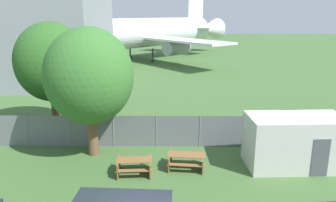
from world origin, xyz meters
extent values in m
cylinder|color=slate|center=(-7.64, 10.44, 0.96)|extent=(0.07, 0.07, 1.91)
cylinder|color=slate|center=(-5.09, 10.44, 0.96)|extent=(0.07, 0.07, 1.91)
cylinder|color=slate|center=(-2.55, 10.44, 0.96)|extent=(0.07, 0.07, 1.91)
cylinder|color=slate|center=(0.00, 10.44, 0.96)|extent=(0.07, 0.07, 1.91)
cylinder|color=slate|center=(2.55, 10.44, 0.96)|extent=(0.07, 0.07, 1.91)
cylinder|color=slate|center=(5.09, 10.44, 0.96)|extent=(0.07, 0.07, 1.91)
cylinder|color=slate|center=(7.64, 10.44, 0.96)|extent=(0.07, 0.07, 1.91)
cylinder|color=slate|center=(10.18, 10.44, 0.96)|extent=(0.07, 0.07, 1.91)
cube|color=slate|center=(0.00, 10.44, 0.96)|extent=(56.00, 0.01, 1.91)
cylinder|color=silver|center=(-5.23, 45.60, 4.56)|extent=(26.62, 27.47, 4.72)
cone|color=silver|center=(-18.47, 31.80, 4.56)|extent=(6.67, 6.67, 4.72)
cone|color=silver|center=(8.41, 59.83, 4.56)|extent=(7.15, 7.20, 4.25)
cube|color=silver|center=(3.07, 39.96, 3.86)|extent=(13.02, 14.76, 0.30)
cylinder|color=#939399|center=(1.74, 41.83, 2.64)|extent=(4.47, 4.54, 2.12)
cube|color=silver|center=(-11.22, 53.67, 3.86)|extent=(14.99, 12.64, 0.30)
cylinder|color=#939399|center=(-9.29, 52.41, 2.64)|extent=(4.47, 4.54, 2.12)
cube|color=silver|center=(5.39, 56.68, 5.04)|extent=(10.11, 9.91, 0.20)
cylinder|color=#2D2D33|center=(-12.78, 37.74, 1.10)|extent=(0.24, 0.24, 2.20)
cylinder|color=#2D2D33|center=(-12.78, 37.74, 0.28)|extent=(0.60, 0.61, 0.56)
cylinder|color=#2D2D33|center=(-2.03, 44.85, 1.10)|extent=(0.24, 0.24, 2.20)
cylinder|color=#2D2D33|center=(-2.03, 44.85, 0.28)|extent=(0.60, 0.61, 0.56)
cylinder|color=#2D2D33|center=(-6.12, 48.77, 1.10)|extent=(0.24, 0.24, 2.20)
cylinder|color=#2D2D33|center=(-6.12, 48.77, 0.28)|extent=(0.60, 0.61, 0.56)
cube|color=silver|center=(7.21, 7.95, 1.34)|extent=(4.98, 2.65, 2.68)
cube|color=#4C515B|center=(8.00, 6.75, 1.00)|extent=(0.84, 0.07, 1.90)
cube|color=brown|center=(-0.95, 7.03, 0.74)|extent=(1.79, 0.87, 0.04)
cube|color=brown|center=(-0.99, 7.59, 0.44)|extent=(1.76, 0.39, 0.04)
cube|color=brown|center=(-0.92, 6.48, 0.44)|extent=(1.76, 0.39, 0.04)
cube|color=brown|center=(-0.18, 7.08, 0.37)|extent=(0.15, 1.40, 0.74)
cube|color=brown|center=(-1.72, 6.99, 0.37)|extent=(0.15, 1.40, 0.74)
cube|color=brown|center=(1.64, 7.64, 0.74)|extent=(1.95, 0.95, 0.04)
cube|color=brown|center=(1.70, 8.20, 0.44)|extent=(1.90, 0.48, 0.04)
cube|color=brown|center=(1.58, 7.08, 0.44)|extent=(1.90, 0.48, 0.04)
cube|color=brown|center=(2.48, 7.55, 0.37)|extent=(0.21, 1.40, 0.74)
cube|color=brown|center=(0.80, 7.73, 0.37)|extent=(0.21, 1.40, 0.74)
cylinder|color=brown|center=(-3.49, 9.31, 1.24)|extent=(0.57, 0.57, 2.47)
ellipsoid|color=#38702D|center=(-3.49, 9.31, 4.48)|extent=(4.71, 4.71, 5.18)
cylinder|color=brown|center=(-7.11, 13.98, 1.25)|extent=(0.58, 0.58, 2.50)
ellipsoid|color=#2D6023|center=(-7.11, 13.98, 4.54)|extent=(4.81, 4.81, 5.29)
camera|label=1|loc=(0.82, -7.70, 7.69)|focal=35.00mm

